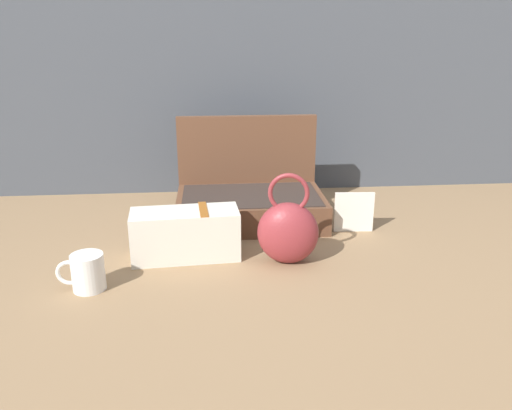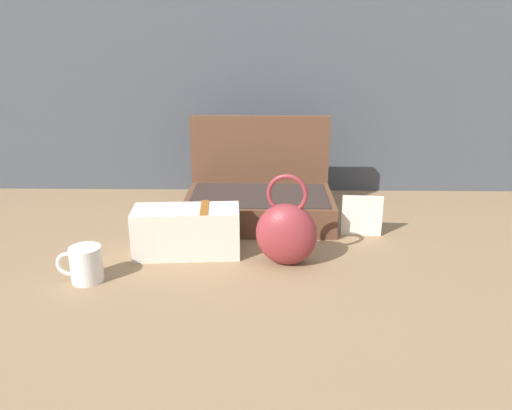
{
  "view_description": "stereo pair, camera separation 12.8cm",
  "coord_description": "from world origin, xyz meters",
  "px_view_note": "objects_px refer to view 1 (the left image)",
  "views": [
    {
      "loc": [
        -0.1,
        -1.23,
        0.56
      ],
      "look_at": [
        0.0,
        -0.02,
        0.14
      ],
      "focal_mm": 36.37,
      "sensor_mm": 36.0,
      "label": 1
    },
    {
      "loc": [
        0.03,
        -1.23,
        0.56
      ],
      "look_at": [
        0.0,
        -0.02,
        0.14
      ],
      "focal_mm": 36.37,
      "sensor_mm": 36.0,
      "label": 2
    }
  ],
  "objects_px": {
    "open_suitcase": "(250,198)",
    "info_card_left": "(354,212)",
    "teal_pouch_handbag": "(288,231)",
    "cream_toiletry_bag": "(187,234)",
    "coffee_mug": "(87,272)"
  },
  "relations": [
    {
      "from": "open_suitcase",
      "to": "info_card_left",
      "type": "distance_m",
      "value": 0.31
    },
    {
      "from": "open_suitcase",
      "to": "info_card_left",
      "type": "xyz_separation_m",
      "value": [
        0.29,
        -0.13,
        -0.01
      ]
    },
    {
      "from": "teal_pouch_handbag",
      "to": "info_card_left",
      "type": "relative_size",
      "value": 1.98
    },
    {
      "from": "cream_toiletry_bag",
      "to": "coffee_mug",
      "type": "xyz_separation_m",
      "value": [
        -0.21,
        -0.15,
        -0.02
      ]
    },
    {
      "from": "teal_pouch_handbag",
      "to": "info_card_left",
      "type": "distance_m",
      "value": 0.29
    },
    {
      "from": "coffee_mug",
      "to": "info_card_left",
      "type": "xyz_separation_m",
      "value": [
        0.68,
        0.29,
        0.02
      ]
    },
    {
      "from": "info_card_left",
      "to": "open_suitcase",
      "type": "bearing_deg",
      "value": 160.4
    },
    {
      "from": "teal_pouch_handbag",
      "to": "cream_toiletry_bag",
      "type": "bearing_deg",
      "value": 167.49
    },
    {
      "from": "teal_pouch_handbag",
      "to": "coffee_mug",
      "type": "height_order",
      "value": "teal_pouch_handbag"
    },
    {
      "from": "open_suitcase",
      "to": "teal_pouch_handbag",
      "type": "bearing_deg",
      "value": -77.56
    },
    {
      "from": "open_suitcase",
      "to": "cream_toiletry_bag",
      "type": "height_order",
      "value": "open_suitcase"
    },
    {
      "from": "coffee_mug",
      "to": "info_card_left",
      "type": "relative_size",
      "value": 0.92
    },
    {
      "from": "open_suitcase",
      "to": "coffee_mug",
      "type": "distance_m",
      "value": 0.57
    },
    {
      "from": "teal_pouch_handbag",
      "to": "info_card_left",
      "type": "xyz_separation_m",
      "value": [
        0.22,
        0.19,
        -0.03
      ]
    },
    {
      "from": "coffee_mug",
      "to": "info_card_left",
      "type": "height_order",
      "value": "info_card_left"
    }
  ]
}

